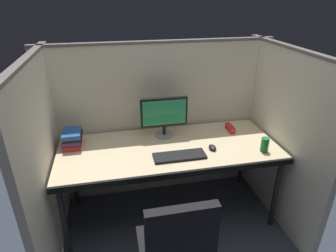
% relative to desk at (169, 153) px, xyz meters
% --- Properties ---
extents(ground_plane, '(8.00, 8.00, 0.00)m').
position_rel_desk_xyz_m(ground_plane, '(0.00, -0.29, -0.69)').
color(ground_plane, '#383F4C').
extents(cubicle_partition_rear, '(2.21, 0.06, 1.57)m').
position_rel_desk_xyz_m(cubicle_partition_rear, '(0.00, 0.46, 0.10)').
color(cubicle_partition_rear, beige).
rests_on(cubicle_partition_rear, ground).
extents(cubicle_partition_left, '(0.06, 1.41, 1.57)m').
position_rel_desk_xyz_m(cubicle_partition_left, '(-0.99, -0.09, 0.10)').
color(cubicle_partition_left, beige).
rests_on(cubicle_partition_left, ground).
extents(cubicle_partition_right, '(0.06, 1.41, 1.57)m').
position_rel_desk_xyz_m(cubicle_partition_right, '(0.99, -0.09, 0.10)').
color(cubicle_partition_right, beige).
rests_on(cubicle_partition_right, ground).
extents(desk, '(1.90, 0.80, 0.74)m').
position_rel_desk_xyz_m(desk, '(0.00, 0.00, 0.00)').
color(desk, beige).
rests_on(desk, ground).
extents(monitor_center, '(0.43, 0.17, 0.37)m').
position_rel_desk_xyz_m(monitor_center, '(-0.00, 0.24, 0.27)').
color(monitor_center, gray).
rests_on(monitor_center, desk).
extents(keyboard_main, '(0.43, 0.15, 0.02)m').
position_rel_desk_xyz_m(keyboard_main, '(0.05, -0.17, 0.06)').
color(keyboard_main, black).
rests_on(keyboard_main, desk).
extents(computer_mouse, '(0.06, 0.10, 0.04)m').
position_rel_desk_xyz_m(computer_mouse, '(0.36, -0.10, 0.07)').
color(computer_mouse, black).
rests_on(computer_mouse, desk).
extents(red_stapler, '(0.04, 0.15, 0.06)m').
position_rel_desk_xyz_m(red_stapler, '(0.64, 0.20, 0.08)').
color(red_stapler, red).
rests_on(red_stapler, desk).
extents(soda_can, '(0.07, 0.07, 0.12)m').
position_rel_desk_xyz_m(soda_can, '(0.77, -0.22, 0.11)').
color(soda_can, '#197233').
rests_on(soda_can, desk).
extents(book_stack, '(0.17, 0.23, 0.14)m').
position_rel_desk_xyz_m(book_stack, '(-0.82, 0.21, 0.12)').
color(book_stack, '#B22626').
rests_on(book_stack, desk).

